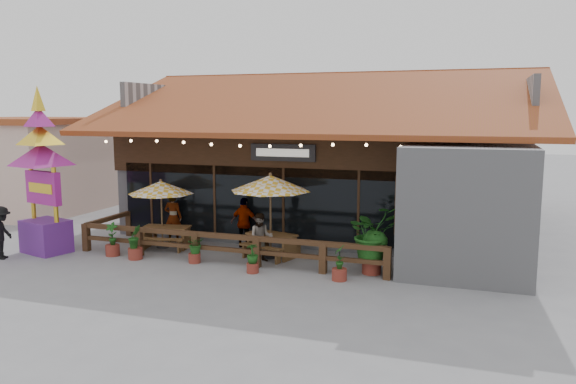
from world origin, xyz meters
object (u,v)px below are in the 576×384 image
at_px(picnic_table_left, 167,234).
at_px(tropical_plant, 372,235).
at_px(umbrella_left, 161,188).
at_px(pedestrian, 2,233).
at_px(thai_sign_tower, 41,159).
at_px(umbrella_right, 270,184).
at_px(picnic_table_right, 272,241).

bearing_deg(picnic_table_left, tropical_plant, -6.07).
bearing_deg(umbrella_left, pedestrian, -143.48).
bearing_deg(tropical_plant, pedestrian, -169.42).
bearing_deg(tropical_plant, thai_sign_tower, -174.52).
distance_m(tropical_plant, pedestrian, 11.30).
bearing_deg(pedestrian, picnic_table_left, -77.58).
height_order(umbrella_right, picnic_table_right, umbrella_right).
bearing_deg(pedestrian, thai_sign_tower, -55.44).
relative_size(umbrella_right, pedestrian, 1.72).
height_order(thai_sign_tower, pedestrian, thai_sign_tower).
xyz_separation_m(umbrella_right, picnic_table_right, (0.02, 0.05, -1.82)).
bearing_deg(picnic_table_right, umbrella_left, 179.94).
bearing_deg(thai_sign_tower, picnic_table_right, 14.25).
bearing_deg(thai_sign_tower, umbrella_left, 29.55).
distance_m(umbrella_left, umbrella_right, 3.91).
distance_m(thai_sign_tower, pedestrian, 2.55).
xyz_separation_m(picnic_table_right, thai_sign_tower, (-7.10, -1.80, 2.52)).
distance_m(picnic_table_right, tropical_plant, 3.45).
bearing_deg(umbrella_right, picnic_table_left, -179.78).
bearing_deg(umbrella_right, thai_sign_tower, -166.07).
height_order(picnic_table_left, pedestrian, pedestrian).
bearing_deg(tropical_plant, umbrella_left, 173.59).
height_order(picnic_table_right, pedestrian, pedestrian).
bearing_deg(picnic_table_left, umbrella_left, 161.76).
relative_size(umbrella_left, picnic_table_left, 1.64).
relative_size(picnic_table_right, pedestrian, 1.14).
height_order(thai_sign_tower, tropical_plant, thai_sign_tower).
bearing_deg(umbrella_left, tropical_plant, -6.41).
bearing_deg(thai_sign_tower, pedestrian, -123.29).
relative_size(thai_sign_tower, tropical_plant, 2.92).
relative_size(picnic_table_left, picnic_table_right, 0.93).
relative_size(thai_sign_tower, pedestrian, 3.50).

